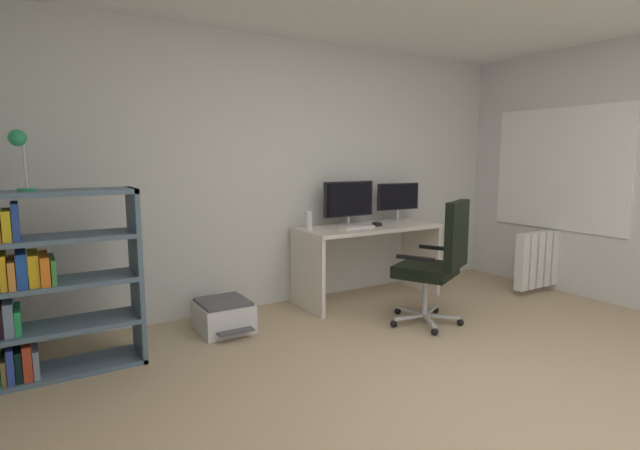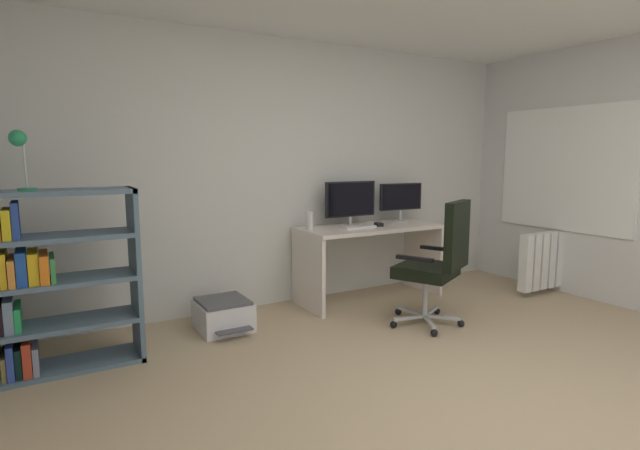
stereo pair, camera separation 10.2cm
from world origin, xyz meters
TOP-DOWN VIEW (x-y plane):
  - ground_plane at (0.00, 0.00)m, footprint 5.18×5.14m
  - wall_back at (0.00, 2.62)m, footprint 5.18×0.10m
  - window_pane at (2.59, 1.48)m, footprint 0.01×1.40m
  - window_frame at (2.58, 1.48)m, footprint 0.02×1.48m
  - desk at (0.66, 2.22)m, footprint 1.42×0.61m
  - monitor_main at (0.53, 2.36)m, footprint 0.56×0.18m
  - monitor_secondary at (1.16, 2.36)m, footprint 0.50×0.18m
  - keyboard at (0.48, 2.15)m, footprint 0.34×0.14m
  - computer_mouse at (0.73, 2.16)m, footprint 0.08×0.11m
  - desktop_speaker at (0.04, 2.31)m, footprint 0.07×0.07m
  - office_chair at (0.70, 1.30)m, footprint 0.65×0.68m
  - bookshelf at (-2.15, 1.93)m, footprint 0.94×0.36m
  - desk_lamp at (-2.22, 1.93)m, footprint 0.13×0.11m
  - printer at (-0.88, 2.12)m, footprint 0.41×0.53m
  - radiator at (2.49, 1.48)m, footprint 0.95×0.10m

SIDE VIEW (x-z plane):
  - ground_plane at x=0.00m, z-range -0.02..0.00m
  - printer at x=-0.88m, z-range 0.00..0.25m
  - radiator at x=2.49m, z-range 0.06..0.65m
  - desk at x=0.66m, z-range 0.17..0.91m
  - office_chair at x=0.70m, z-range 0.04..1.11m
  - bookshelf at x=-2.15m, z-range -0.01..1.20m
  - keyboard at x=0.48m, z-range 0.74..0.76m
  - computer_mouse at x=0.73m, z-range 0.74..0.78m
  - desktop_speaker at x=0.04m, z-range 0.74..0.91m
  - monitor_secondary at x=1.16m, z-range 0.78..1.18m
  - monitor_main at x=0.53m, z-range 0.77..1.21m
  - wall_back at x=0.00m, z-range 0.00..2.51m
  - window_pane at x=2.59m, z-range 0.70..1.88m
  - window_frame at x=2.58m, z-range 0.66..1.92m
  - desk_lamp at x=-2.22m, z-range 1.29..1.67m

